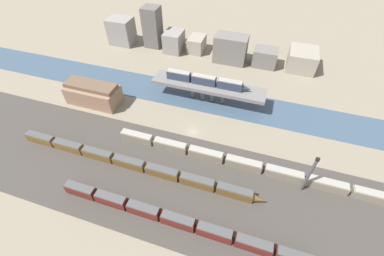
% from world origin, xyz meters
% --- Properties ---
extents(ground_plane, '(400.00, 400.00, 0.00)m').
position_xyz_m(ground_plane, '(0.00, 0.00, 0.00)').
color(ground_plane, gray).
extents(railbed_yard, '(280.00, 42.00, 0.01)m').
position_xyz_m(railbed_yard, '(0.00, -24.00, 0.00)').
color(railbed_yard, '#423D38').
rests_on(railbed_yard, ground).
extents(river_water, '(320.00, 18.51, 0.01)m').
position_xyz_m(river_water, '(0.00, 21.65, 0.00)').
color(river_water, '#3D5166').
rests_on(river_water, ground).
extents(bridge, '(49.81, 9.51, 8.02)m').
position_xyz_m(bridge, '(-0.00, 21.65, 6.70)').
color(bridge, slate).
rests_on(bridge, ground).
extents(train_on_bridge, '(37.06, 2.87, 4.02)m').
position_xyz_m(train_on_bridge, '(-0.82, 21.65, 9.99)').
color(train_on_bridge, '#2D384C').
rests_on(train_on_bridge, bridge).
extents(train_yard_near, '(79.41, 2.78, 4.11)m').
position_xyz_m(train_yard_near, '(8.47, -37.38, 2.02)').
color(train_yard_near, '#5B1E19').
rests_on(train_yard_near, ground).
extents(train_yard_mid, '(90.35, 2.84, 3.64)m').
position_xyz_m(train_yard_mid, '(-14.63, -22.86, 1.79)').
color(train_yard_mid, brown).
rests_on(train_yard_mid, ground).
extents(train_yard_far, '(98.94, 2.87, 3.62)m').
position_xyz_m(train_yard_far, '(23.57, -10.95, 1.78)').
color(train_yard_far, gray).
rests_on(train_yard_far, ground).
extents(warehouse_building, '(22.93, 10.73, 9.74)m').
position_xyz_m(warehouse_building, '(-47.30, 4.46, 4.63)').
color(warehouse_building, '#937056').
rests_on(warehouse_building, ground).
extents(signal_tower, '(1.00, 0.93, 16.37)m').
position_xyz_m(signal_tower, '(41.68, -13.95, 8.08)').
color(signal_tower, '#4C4C51').
rests_on(signal_tower, ground).
extents(city_block_far_left, '(13.57, 10.94, 14.65)m').
position_xyz_m(city_block_far_left, '(-62.34, 57.94, 7.33)').
color(city_block_far_left, gray).
rests_on(city_block_far_left, ground).
extents(city_block_left, '(9.05, 8.88, 22.09)m').
position_xyz_m(city_block_left, '(-43.39, 60.74, 11.04)').
color(city_block_left, '#605B56').
rests_on(city_block_left, ground).
extents(city_block_center, '(9.52, 11.73, 11.02)m').
position_xyz_m(city_block_center, '(-30.04, 58.63, 5.51)').
color(city_block_center, gray).
rests_on(city_block_center, ground).
extents(city_block_right, '(8.30, 11.83, 8.19)m').
position_xyz_m(city_block_right, '(-17.73, 62.43, 4.10)').
color(city_block_right, gray).
rests_on(city_block_right, ground).
extents(city_block_far_right, '(16.88, 9.92, 14.27)m').
position_xyz_m(city_block_far_right, '(2.46, 57.21, 7.14)').
color(city_block_far_right, slate).
rests_on(city_block_far_right, ground).
extents(city_block_tall, '(12.04, 9.54, 9.07)m').
position_xyz_m(city_block_tall, '(20.75, 58.75, 4.53)').
color(city_block_tall, slate).
rests_on(city_block_tall, ground).
extents(city_block_low, '(13.89, 15.87, 9.84)m').
position_xyz_m(city_block_low, '(39.11, 61.99, 4.92)').
color(city_block_low, gray).
rests_on(city_block_low, ground).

